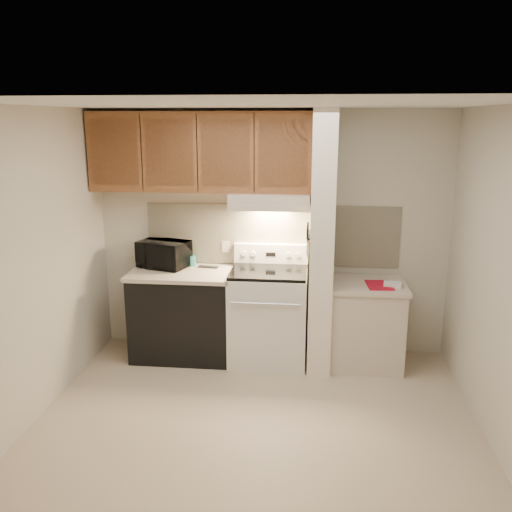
# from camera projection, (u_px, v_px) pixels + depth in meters

# --- Properties ---
(floor) EXTENTS (3.60, 3.60, 0.00)m
(floor) POSITION_uv_depth(u_px,v_px,m) (256.00, 419.00, 4.46)
(floor) COLOR #BAA78C
(floor) RESTS_ON ground
(ceiling) EXTENTS (3.60, 3.60, 0.00)m
(ceiling) POSITION_uv_depth(u_px,v_px,m) (256.00, 104.00, 3.85)
(ceiling) COLOR white
(ceiling) RESTS_ON wall_back
(wall_back) EXTENTS (3.60, 2.50, 0.02)m
(wall_back) POSITION_uv_depth(u_px,v_px,m) (272.00, 233.00, 5.60)
(wall_back) COLOR beige
(wall_back) RESTS_ON floor
(wall_left) EXTENTS (0.02, 3.00, 2.50)m
(wall_left) POSITION_uv_depth(u_px,v_px,m) (33.00, 266.00, 4.34)
(wall_left) COLOR beige
(wall_left) RESTS_ON floor
(wall_right) EXTENTS (0.02, 3.00, 2.50)m
(wall_right) POSITION_uv_depth(u_px,v_px,m) (500.00, 280.00, 3.97)
(wall_right) COLOR beige
(wall_right) RESTS_ON floor
(backsplash) EXTENTS (2.60, 0.02, 0.63)m
(backsplash) POSITION_uv_depth(u_px,v_px,m) (272.00, 235.00, 5.59)
(backsplash) COLOR beige
(backsplash) RESTS_ON wall_back
(range_body) EXTENTS (0.76, 0.65, 0.92)m
(range_body) POSITION_uv_depth(u_px,v_px,m) (268.00, 317.00, 5.46)
(range_body) COLOR silver
(range_body) RESTS_ON floor
(oven_window) EXTENTS (0.50, 0.01, 0.30)m
(oven_window) POSITION_uv_depth(u_px,v_px,m) (266.00, 325.00, 5.15)
(oven_window) COLOR black
(oven_window) RESTS_ON range_body
(oven_handle) EXTENTS (0.65, 0.02, 0.02)m
(oven_handle) POSITION_uv_depth(u_px,v_px,m) (265.00, 304.00, 5.06)
(oven_handle) COLOR silver
(oven_handle) RESTS_ON range_body
(cooktop) EXTENTS (0.74, 0.64, 0.03)m
(cooktop) POSITION_uv_depth(u_px,v_px,m) (269.00, 272.00, 5.35)
(cooktop) COLOR black
(cooktop) RESTS_ON range_body
(range_backguard) EXTENTS (0.76, 0.08, 0.20)m
(range_backguard) POSITION_uv_depth(u_px,v_px,m) (271.00, 253.00, 5.59)
(range_backguard) COLOR silver
(range_backguard) RESTS_ON range_body
(range_display) EXTENTS (0.10, 0.01, 0.04)m
(range_display) POSITION_uv_depth(u_px,v_px,m) (271.00, 254.00, 5.55)
(range_display) COLOR black
(range_display) RESTS_ON range_backguard
(range_knob_left_outer) EXTENTS (0.05, 0.02, 0.05)m
(range_knob_left_outer) POSITION_uv_depth(u_px,v_px,m) (244.00, 254.00, 5.58)
(range_knob_left_outer) COLOR silver
(range_knob_left_outer) RESTS_ON range_backguard
(range_knob_left_inner) EXTENTS (0.05, 0.02, 0.05)m
(range_knob_left_inner) POSITION_uv_depth(u_px,v_px,m) (253.00, 254.00, 5.57)
(range_knob_left_inner) COLOR silver
(range_knob_left_inner) RESTS_ON range_backguard
(range_knob_right_inner) EXTENTS (0.05, 0.02, 0.05)m
(range_knob_right_inner) POSITION_uv_depth(u_px,v_px,m) (288.00, 255.00, 5.53)
(range_knob_right_inner) COLOR silver
(range_knob_right_inner) RESTS_ON range_backguard
(range_knob_right_outer) EXTENTS (0.05, 0.02, 0.05)m
(range_knob_right_outer) POSITION_uv_depth(u_px,v_px,m) (298.00, 255.00, 5.52)
(range_knob_right_outer) COLOR silver
(range_knob_right_outer) RESTS_ON range_backguard
(dishwasher_front) EXTENTS (1.00, 0.63, 0.87)m
(dishwasher_front) POSITION_uv_depth(u_px,v_px,m) (183.00, 316.00, 5.57)
(dishwasher_front) COLOR black
(dishwasher_front) RESTS_ON floor
(left_countertop) EXTENTS (1.04, 0.67, 0.04)m
(left_countertop) POSITION_uv_depth(u_px,v_px,m) (182.00, 273.00, 5.46)
(left_countertop) COLOR beige
(left_countertop) RESTS_ON dishwasher_front
(spoon_rest) EXTENTS (0.21, 0.09, 0.01)m
(spoon_rest) POSITION_uv_depth(u_px,v_px,m) (208.00, 267.00, 5.58)
(spoon_rest) COLOR black
(spoon_rest) RESTS_ON left_countertop
(teal_jar) EXTENTS (0.12, 0.12, 0.11)m
(teal_jar) POSITION_uv_depth(u_px,v_px,m) (191.00, 261.00, 5.64)
(teal_jar) COLOR #1F6E69
(teal_jar) RESTS_ON left_countertop
(outlet) EXTENTS (0.08, 0.01, 0.12)m
(outlet) POSITION_uv_depth(u_px,v_px,m) (226.00, 247.00, 5.66)
(outlet) COLOR beige
(outlet) RESTS_ON backsplash
(microwave) EXTENTS (0.57, 0.47, 0.27)m
(microwave) POSITION_uv_depth(u_px,v_px,m) (164.00, 254.00, 5.57)
(microwave) COLOR black
(microwave) RESTS_ON left_countertop
(partition_pillar) EXTENTS (0.22, 0.70, 2.50)m
(partition_pillar) POSITION_uv_depth(u_px,v_px,m) (322.00, 242.00, 5.21)
(partition_pillar) COLOR white
(partition_pillar) RESTS_ON floor
(pillar_trim) EXTENTS (0.01, 0.70, 0.04)m
(pillar_trim) POSITION_uv_depth(u_px,v_px,m) (310.00, 236.00, 5.21)
(pillar_trim) COLOR brown
(pillar_trim) RESTS_ON partition_pillar
(knife_strip) EXTENTS (0.02, 0.42, 0.04)m
(knife_strip) POSITION_uv_depth(u_px,v_px,m) (309.00, 235.00, 5.16)
(knife_strip) COLOR black
(knife_strip) RESTS_ON partition_pillar
(knife_blade_a) EXTENTS (0.01, 0.03, 0.16)m
(knife_blade_a) POSITION_uv_depth(u_px,v_px,m) (307.00, 250.00, 5.03)
(knife_blade_a) COLOR silver
(knife_blade_a) RESTS_ON knife_strip
(knife_handle_a) EXTENTS (0.02, 0.02, 0.10)m
(knife_handle_a) POSITION_uv_depth(u_px,v_px,m) (308.00, 234.00, 4.99)
(knife_handle_a) COLOR black
(knife_handle_a) RESTS_ON knife_strip
(knife_blade_b) EXTENTS (0.01, 0.04, 0.18)m
(knife_blade_b) POSITION_uv_depth(u_px,v_px,m) (307.00, 249.00, 5.11)
(knife_blade_b) COLOR silver
(knife_blade_b) RESTS_ON knife_strip
(knife_handle_b) EXTENTS (0.02, 0.02, 0.10)m
(knife_handle_b) POSITION_uv_depth(u_px,v_px,m) (308.00, 232.00, 5.07)
(knife_handle_b) COLOR black
(knife_handle_b) RESTS_ON knife_strip
(knife_blade_c) EXTENTS (0.01, 0.04, 0.20)m
(knife_blade_c) POSITION_uv_depth(u_px,v_px,m) (307.00, 248.00, 5.19)
(knife_blade_c) COLOR silver
(knife_blade_c) RESTS_ON knife_strip
(knife_handle_c) EXTENTS (0.02, 0.02, 0.10)m
(knife_handle_c) POSITION_uv_depth(u_px,v_px,m) (308.00, 230.00, 5.16)
(knife_handle_c) COLOR black
(knife_handle_c) RESTS_ON knife_strip
(knife_blade_d) EXTENTS (0.01, 0.04, 0.16)m
(knife_blade_d) POSITION_uv_depth(u_px,v_px,m) (308.00, 243.00, 5.27)
(knife_blade_d) COLOR silver
(knife_blade_d) RESTS_ON knife_strip
(knife_handle_d) EXTENTS (0.02, 0.02, 0.10)m
(knife_handle_d) POSITION_uv_depth(u_px,v_px,m) (308.00, 229.00, 5.22)
(knife_handle_d) COLOR black
(knife_handle_d) RESTS_ON knife_strip
(knife_blade_e) EXTENTS (0.01, 0.04, 0.18)m
(knife_blade_e) POSITION_uv_depth(u_px,v_px,m) (308.00, 243.00, 5.34)
(knife_blade_e) COLOR silver
(knife_blade_e) RESTS_ON knife_strip
(knife_handle_e) EXTENTS (0.02, 0.02, 0.10)m
(knife_handle_e) POSITION_uv_depth(u_px,v_px,m) (308.00, 227.00, 5.29)
(knife_handle_e) COLOR black
(knife_handle_e) RESTS_ON knife_strip
(oven_mitt) EXTENTS (0.03, 0.09, 0.22)m
(oven_mitt) POSITION_uv_depth(u_px,v_px,m) (308.00, 243.00, 5.40)
(oven_mitt) COLOR slate
(oven_mitt) RESTS_ON partition_pillar
(right_cab_base) EXTENTS (0.70, 0.60, 0.81)m
(right_cab_base) POSITION_uv_depth(u_px,v_px,m) (366.00, 326.00, 5.37)
(right_cab_base) COLOR beige
(right_cab_base) RESTS_ON floor
(right_countertop) EXTENTS (0.74, 0.64, 0.04)m
(right_countertop) POSITION_uv_depth(u_px,v_px,m) (368.00, 285.00, 5.27)
(right_countertop) COLOR beige
(right_countertop) RESTS_ON right_cab_base
(red_folder) EXTENTS (0.26, 0.34, 0.01)m
(red_folder) POSITION_uv_depth(u_px,v_px,m) (379.00, 285.00, 5.17)
(red_folder) COLOR #AB0D23
(red_folder) RESTS_ON right_countertop
(white_box) EXTENTS (0.18, 0.13, 0.04)m
(white_box) POSITION_uv_depth(u_px,v_px,m) (392.00, 285.00, 5.14)
(white_box) COLOR white
(white_box) RESTS_ON right_countertop
(range_hood) EXTENTS (0.78, 0.44, 0.15)m
(range_hood) POSITION_uv_depth(u_px,v_px,m) (270.00, 200.00, 5.30)
(range_hood) COLOR beige
(range_hood) RESTS_ON upper_cabinets
(hood_lip) EXTENTS (0.78, 0.04, 0.06)m
(hood_lip) POSITION_uv_depth(u_px,v_px,m) (268.00, 208.00, 5.11)
(hood_lip) COLOR beige
(hood_lip) RESTS_ON range_hood
(upper_cabinets) EXTENTS (2.18, 0.33, 0.77)m
(upper_cabinets) POSITION_uv_depth(u_px,v_px,m) (201.00, 152.00, 5.30)
(upper_cabinets) COLOR brown
(upper_cabinets) RESTS_ON wall_back
(cab_door_a) EXTENTS (0.46, 0.01, 0.63)m
(cab_door_a) POSITION_uv_depth(u_px,v_px,m) (114.00, 152.00, 5.23)
(cab_door_a) COLOR brown
(cab_door_a) RESTS_ON upper_cabinets
(cab_gap_a) EXTENTS (0.01, 0.01, 0.73)m
(cab_gap_a) POSITION_uv_depth(u_px,v_px,m) (141.00, 152.00, 5.20)
(cab_gap_a) COLOR black
(cab_gap_a) RESTS_ON upper_cabinets
(cab_door_b) EXTENTS (0.46, 0.01, 0.63)m
(cab_door_b) POSITION_uv_depth(u_px,v_px,m) (169.00, 153.00, 5.17)
(cab_door_b) COLOR brown
(cab_door_b) RESTS_ON upper_cabinets
(cab_gap_b) EXTENTS (0.01, 0.01, 0.73)m
(cab_gap_b) POSITION_uv_depth(u_px,v_px,m) (197.00, 153.00, 5.14)
(cab_gap_b) COLOR black
(cab_gap_b) RESTS_ON upper_cabinets
(cab_door_c) EXTENTS (0.46, 0.01, 0.63)m
(cab_door_c) POSITION_uv_depth(u_px,v_px,m) (225.00, 153.00, 5.12)
(cab_door_c) COLOR brown
(cab_door_c) RESTS_ON upper_cabinets
(cab_gap_c) EXTENTS (0.01, 0.01, 0.73)m
(cab_gap_c) POSITION_uv_depth(u_px,v_px,m) (254.00, 153.00, 5.09)
(cab_gap_c) COLOR black
(cab_gap_c) RESTS_ON upper_cabinets
(cab_door_d) EXTENTS (0.46, 0.01, 0.63)m
(cab_door_d) POSITION_uv_depth(u_px,v_px,m) (283.00, 153.00, 5.06)
(cab_door_d) COLOR brown
(cab_door_d) RESTS_ON upper_cabinets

